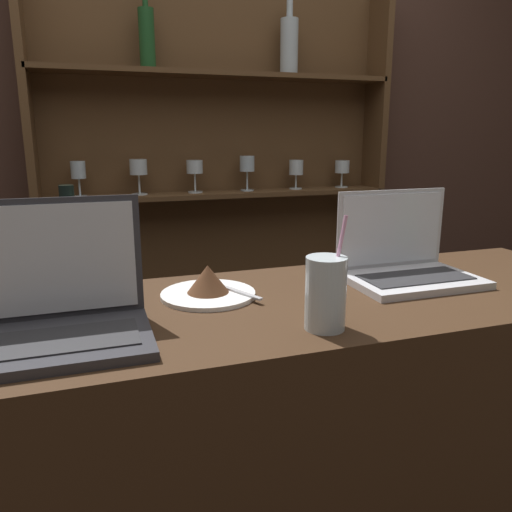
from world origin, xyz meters
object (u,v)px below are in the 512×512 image
(laptop_far, at_px, (405,261))
(wine_bottle_dark, at_px, (73,265))
(laptop_near, at_px, (57,310))
(water_glass, at_px, (326,293))
(cake_plate, at_px, (208,286))

(laptop_far, distance_m, wine_bottle_dark, 0.79)
(laptop_near, bearing_deg, wine_bottle_dark, 79.00)
(wine_bottle_dark, bearing_deg, water_glass, -29.09)
(laptop_far, relative_size, cake_plate, 1.46)
(water_glass, distance_m, wine_bottle_dark, 0.51)
(laptop_near, height_order, wine_bottle_dark, wine_bottle_dark)
(laptop_near, height_order, water_glass, laptop_near)
(cake_plate, distance_m, wine_bottle_dark, 0.29)
(laptop_near, xyz_separation_m, wine_bottle_dark, (0.03, 0.14, 0.04))
(laptop_far, height_order, wine_bottle_dark, wine_bottle_dark)
(laptop_far, bearing_deg, laptop_near, -170.93)
(laptop_near, relative_size, laptop_far, 1.01)
(laptop_far, relative_size, wine_bottle_dark, 1.20)
(laptop_near, distance_m, laptop_far, 0.82)
(cake_plate, bearing_deg, water_glass, -57.42)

